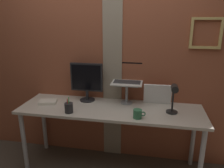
{
  "coord_description": "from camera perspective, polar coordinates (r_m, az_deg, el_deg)",
  "views": [
    {
      "loc": [
        0.55,
        -2.15,
        1.75
      ],
      "look_at": [
        0.11,
        0.18,
        1.03
      ],
      "focal_mm": 35.3,
      "sensor_mm": 36.0,
      "label": 1
    }
  ],
  "objects": [
    {
      "name": "coffee_mug",
      "position": [
        2.23,
        6.69,
        -7.7
      ],
      "size": [
        0.12,
        0.09,
        0.09
      ],
      "color": "#33724C",
      "rests_on": "desk"
    },
    {
      "name": "paper_clutter_stack",
      "position": [
        2.7,
        -16.3,
        -4.46
      ],
      "size": [
        0.23,
        0.19,
        0.04
      ],
      "primitive_type": "cube",
      "rotation": [
        0.0,
        0.0,
        0.28
      ],
      "color": "silver",
      "rests_on": "desk"
    },
    {
      "name": "laptop",
      "position": [
        2.58,
        4.08,
        1.91
      ],
      "size": [
        0.35,
        0.28,
        0.24
      ],
      "color": "silver",
      "rests_on": "laptop_stand"
    },
    {
      "name": "pen_cup",
      "position": [
        2.38,
        -11.13,
        -6.05
      ],
      "size": [
        0.09,
        0.09,
        0.17
      ],
      "color": "#262628",
      "rests_on": "desk"
    },
    {
      "name": "laptop_stand",
      "position": [
        2.56,
        3.84,
        -1.56
      ],
      "size": [
        0.28,
        0.22,
        0.24
      ],
      "color": "gray",
      "rests_on": "desk"
    },
    {
      "name": "whiteboard_panel",
      "position": [
        2.59,
        11.7,
        -2.6
      ],
      "size": [
        0.31,
        0.08,
        0.25
      ],
      "primitive_type": "cube",
      "rotation": [
        0.26,
        0.0,
        0.0
      ],
      "color": "white",
      "rests_on": "desk"
    },
    {
      "name": "brick_wall_back",
      "position": [
        2.7,
        -1.22,
        5.82
      ],
      "size": [
        3.33,
        0.16,
        2.46
      ],
      "color": "brown",
      "rests_on": "ground_plane"
    },
    {
      "name": "monitor",
      "position": [
        2.62,
        -6.59,
        1.23
      ],
      "size": [
        0.39,
        0.18,
        0.46
      ],
      "color": "black",
      "rests_on": "desk"
    },
    {
      "name": "desk_lamp",
      "position": [
        2.31,
        15.67,
        -3.03
      ],
      "size": [
        0.12,
        0.2,
        0.33
      ],
      "color": "black",
      "rests_on": "desk"
    },
    {
      "name": "desk",
      "position": [
        2.5,
        -0.43,
        -7.92
      ],
      "size": [
        2.04,
        0.6,
        0.78
      ],
      "color": "beige",
      "rests_on": "ground_plane"
    }
  ]
}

